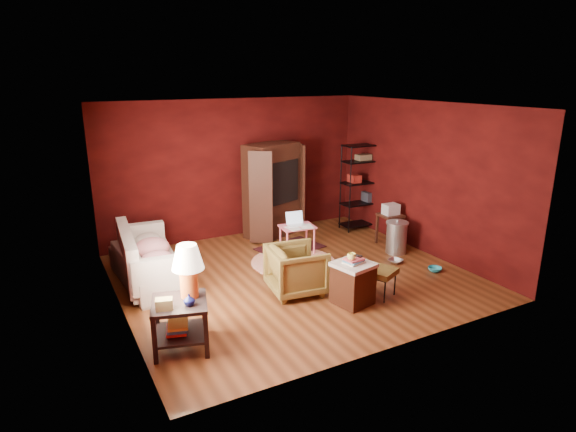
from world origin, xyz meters
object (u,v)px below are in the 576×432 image
object	(u,v)px
armchair	(297,268)
tv_armoire	(273,189)
sofa	(146,261)
side_table	(184,287)
laptop_desk	(297,229)
hamper	(353,282)
wire_shelving	(363,183)

from	to	relation	value
armchair	tv_armoire	xyz separation A→B (m)	(0.92, 2.66, 0.59)
sofa	side_table	world-z (taller)	side_table
sofa	side_table	distance (m)	2.17
sofa	tv_armoire	world-z (taller)	tv_armoire
sofa	armchair	size ratio (longest dim) A/B	2.35
sofa	laptop_desk	size ratio (longest dim) A/B	2.50
hamper	armchair	bearing A→B (deg)	127.66
sofa	tv_armoire	bearing A→B (deg)	-71.59
armchair	side_table	world-z (taller)	side_table
sofa	hamper	distance (m)	3.32
armchair	laptop_desk	distance (m)	1.72
armchair	hamper	world-z (taller)	armchair
armchair	side_table	bearing A→B (deg)	116.65
laptop_desk	wire_shelving	bearing A→B (deg)	25.67
laptop_desk	hamper	bearing A→B (deg)	-91.15
side_table	armchair	bearing A→B (deg)	19.05
armchair	wire_shelving	world-z (taller)	wire_shelving
side_table	laptop_desk	bearing A→B (deg)	37.95
sofa	wire_shelving	bearing A→B (deg)	-85.45
armchair	hamper	size ratio (longest dim) A/B	1.13
tv_armoire	wire_shelving	xyz separation A→B (m)	(1.93, -0.46, 0.01)
sofa	wire_shelving	distance (m)	4.90
side_table	tv_armoire	world-z (taller)	tv_armoire
hamper	tv_armoire	size ratio (longest dim) A/B	0.38
side_table	wire_shelving	bearing A→B (deg)	30.94
hamper	laptop_desk	xyz separation A→B (m)	(0.29, 2.21, 0.15)
side_table	wire_shelving	world-z (taller)	wire_shelving
sofa	side_table	size ratio (longest dim) A/B	1.48
wire_shelving	hamper	bearing A→B (deg)	-126.98
tv_armoire	side_table	bearing A→B (deg)	-151.57
laptop_desk	tv_armoire	world-z (taller)	tv_armoire
laptop_desk	side_table	bearing A→B (deg)	-135.63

